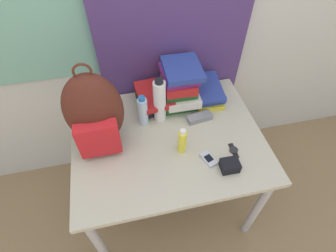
{
  "coord_description": "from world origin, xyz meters",
  "views": [
    {
      "loc": [
        -0.2,
        -0.49,
        1.91
      ],
      "look_at": [
        0.0,
        0.42,
        0.84
      ],
      "focal_mm": 28.0,
      "sensor_mm": 36.0,
      "label": 1
    }
  ],
  "objects_px": {
    "water_bottle": "(143,111)",
    "sunglasses_case": "(199,118)",
    "book_stack_left": "(153,99)",
    "sports_bottle": "(160,101)",
    "sunscreen_bottle": "(182,141)",
    "camera_pouch": "(230,165)",
    "backpack": "(94,113)",
    "cell_phone": "(209,159)",
    "wristwatch": "(234,150)",
    "book_stack_center": "(180,85)",
    "book_stack_right": "(208,91)"
  },
  "relations": [
    {
      "from": "cell_phone",
      "to": "sunglasses_case",
      "type": "xyz_separation_m",
      "value": [
        0.04,
        0.29,
        0.01
      ]
    },
    {
      "from": "book_stack_center",
      "to": "camera_pouch",
      "type": "bearing_deg",
      "value": -76.39
    },
    {
      "from": "backpack",
      "to": "water_bottle",
      "type": "xyz_separation_m",
      "value": [
        0.25,
        0.09,
        -0.12
      ]
    },
    {
      "from": "water_bottle",
      "to": "sunglasses_case",
      "type": "bearing_deg",
      "value": -8.93
    },
    {
      "from": "sunglasses_case",
      "to": "book_stack_right",
      "type": "bearing_deg",
      "value": 59.13
    },
    {
      "from": "backpack",
      "to": "book_stack_left",
      "type": "distance_m",
      "value": 0.43
    },
    {
      "from": "cell_phone",
      "to": "backpack",
      "type": "bearing_deg",
      "value": 154.68
    },
    {
      "from": "backpack",
      "to": "book_stack_left",
      "type": "relative_size",
      "value": 1.76
    },
    {
      "from": "water_bottle",
      "to": "sunscreen_bottle",
      "type": "height_order",
      "value": "water_bottle"
    },
    {
      "from": "sunscreen_bottle",
      "to": "camera_pouch",
      "type": "height_order",
      "value": "sunscreen_bottle"
    },
    {
      "from": "water_bottle",
      "to": "camera_pouch",
      "type": "distance_m",
      "value": 0.57
    },
    {
      "from": "book_stack_left",
      "to": "book_stack_right",
      "type": "height_order",
      "value": "book_stack_left"
    },
    {
      "from": "backpack",
      "to": "sports_bottle",
      "type": "xyz_separation_m",
      "value": [
        0.35,
        0.1,
        -0.08
      ]
    },
    {
      "from": "camera_pouch",
      "to": "wristwatch",
      "type": "distance_m",
      "value": 0.12
    },
    {
      "from": "sunscreen_bottle",
      "to": "cell_phone",
      "type": "relative_size",
      "value": 1.57
    },
    {
      "from": "book_stack_left",
      "to": "sunglasses_case",
      "type": "relative_size",
      "value": 1.87
    },
    {
      "from": "water_bottle",
      "to": "cell_phone",
      "type": "distance_m",
      "value": 0.46
    },
    {
      "from": "backpack",
      "to": "cell_phone",
      "type": "relative_size",
      "value": 4.77
    },
    {
      "from": "wristwatch",
      "to": "backpack",
      "type": "bearing_deg",
      "value": 161.68
    },
    {
      "from": "book_stack_left",
      "to": "book_stack_right",
      "type": "distance_m",
      "value": 0.35
    },
    {
      "from": "sports_bottle",
      "to": "cell_phone",
      "type": "relative_size",
      "value": 2.72
    },
    {
      "from": "book_stack_right",
      "to": "wristwatch",
      "type": "bearing_deg",
      "value": -88.55
    },
    {
      "from": "water_bottle",
      "to": "sunglasses_case",
      "type": "height_order",
      "value": "water_bottle"
    },
    {
      "from": "sunglasses_case",
      "to": "water_bottle",
      "type": "bearing_deg",
      "value": 171.07
    },
    {
      "from": "backpack",
      "to": "book_stack_right",
      "type": "height_order",
      "value": "backpack"
    },
    {
      "from": "camera_pouch",
      "to": "book_stack_center",
      "type": "bearing_deg",
      "value": 103.61
    },
    {
      "from": "book_stack_center",
      "to": "cell_phone",
      "type": "relative_size",
      "value": 2.57
    },
    {
      "from": "sports_bottle",
      "to": "cell_phone",
      "type": "height_order",
      "value": "sports_bottle"
    },
    {
      "from": "book_stack_left",
      "to": "book_stack_right",
      "type": "xyz_separation_m",
      "value": [
        0.35,
        -0.0,
        -0.0
      ]
    },
    {
      "from": "camera_pouch",
      "to": "backpack",
      "type": "bearing_deg",
      "value": 152.34
    },
    {
      "from": "cell_phone",
      "to": "sunglasses_case",
      "type": "relative_size",
      "value": 0.69
    },
    {
      "from": "sunscreen_bottle",
      "to": "wristwatch",
      "type": "distance_m",
      "value": 0.29
    },
    {
      "from": "sunglasses_case",
      "to": "wristwatch",
      "type": "height_order",
      "value": "sunglasses_case"
    },
    {
      "from": "backpack",
      "to": "wristwatch",
      "type": "distance_m",
      "value": 0.77
    },
    {
      "from": "sports_bottle",
      "to": "cell_phone",
      "type": "xyz_separation_m",
      "value": [
        0.19,
        -0.36,
        -0.13
      ]
    },
    {
      "from": "water_bottle",
      "to": "sunscreen_bottle",
      "type": "distance_m",
      "value": 0.3
    },
    {
      "from": "sports_bottle",
      "to": "book_stack_right",
      "type": "bearing_deg",
      "value": 17.97
    },
    {
      "from": "cell_phone",
      "to": "book_stack_center",
      "type": "bearing_deg",
      "value": 95.35
    },
    {
      "from": "backpack",
      "to": "book_stack_left",
      "type": "height_order",
      "value": "backpack"
    },
    {
      "from": "book_stack_left",
      "to": "sports_bottle",
      "type": "relative_size",
      "value": 0.99
    },
    {
      "from": "sunglasses_case",
      "to": "sports_bottle",
      "type": "bearing_deg",
      "value": 163.54
    },
    {
      "from": "cell_phone",
      "to": "camera_pouch",
      "type": "distance_m",
      "value": 0.12
    },
    {
      "from": "book_stack_center",
      "to": "book_stack_right",
      "type": "distance_m",
      "value": 0.2
    },
    {
      "from": "sports_bottle",
      "to": "wristwatch",
      "type": "bearing_deg",
      "value": -44.03
    },
    {
      "from": "sports_bottle",
      "to": "sunglasses_case",
      "type": "bearing_deg",
      "value": -16.46
    },
    {
      "from": "backpack",
      "to": "wristwatch",
      "type": "relative_size",
      "value": 5.19
    },
    {
      "from": "sports_bottle",
      "to": "water_bottle",
      "type": "bearing_deg",
      "value": -171.46
    },
    {
      "from": "sunglasses_case",
      "to": "sunscreen_bottle",
      "type": "bearing_deg",
      "value": -129.18
    },
    {
      "from": "sports_bottle",
      "to": "sunscreen_bottle",
      "type": "height_order",
      "value": "sports_bottle"
    },
    {
      "from": "sports_bottle",
      "to": "sunscreen_bottle",
      "type": "relative_size",
      "value": 1.74
    }
  ]
}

